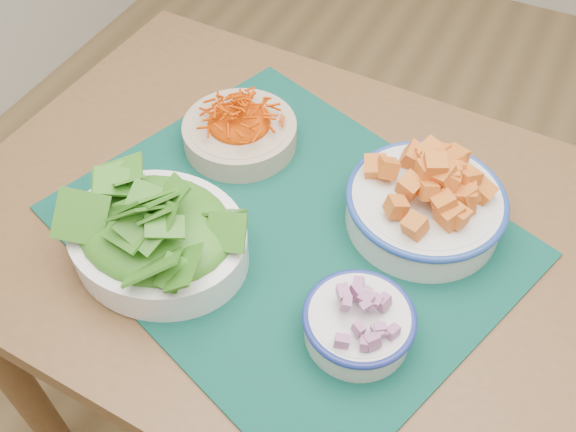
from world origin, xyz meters
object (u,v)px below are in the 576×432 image
object	(u,v)px
table	(317,278)
carrot_bowl	(240,127)
lettuce_bowl	(156,230)
squash_bowl	(427,197)
placemat	(288,231)
onion_bowl	(359,320)

from	to	relation	value
table	carrot_bowl	world-z (taller)	carrot_bowl
table	lettuce_bowl	size ratio (longest dim) A/B	4.38
table	squash_bowl	world-z (taller)	squash_bowl
placemat	squash_bowl	bearing A→B (deg)	50.52
lettuce_bowl	carrot_bowl	bearing A→B (deg)	92.70
table	onion_bowl	bearing A→B (deg)	-47.70
squash_bowl	lettuce_bowl	size ratio (longest dim) A/B	1.01
placemat	lettuce_bowl	xyz separation A→B (m)	(-0.14, -0.11, 0.05)
squash_bowl	onion_bowl	world-z (taller)	squash_bowl
lettuce_bowl	table	bearing A→B (deg)	37.60
carrot_bowl	squash_bowl	size ratio (longest dim) A/B	0.77
squash_bowl	placemat	bearing A→B (deg)	-149.16
table	lettuce_bowl	bearing A→B (deg)	-140.28
carrot_bowl	onion_bowl	size ratio (longest dim) A/B	1.32
placemat	onion_bowl	xyz separation A→B (m)	(0.15, -0.11, 0.04)
placemat	squash_bowl	world-z (taller)	squash_bowl
carrot_bowl	squash_bowl	xyz separation A→B (m)	(0.31, -0.03, 0.02)
placemat	onion_bowl	world-z (taller)	onion_bowl
table	carrot_bowl	distance (m)	0.26
placemat	lettuce_bowl	distance (m)	0.19
squash_bowl	onion_bowl	xyz separation A→B (m)	(-0.01, -0.21, -0.02)
table	squash_bowl	bearing A→B (deg)	35.06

